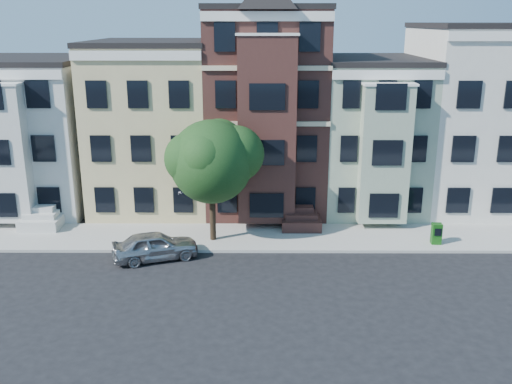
{
  "coord_description": "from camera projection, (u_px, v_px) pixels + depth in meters",
  "views": [
    {
      "loc": [
        -0.46,
        -21.07,
        11.47
      ],
      "look_at": [
        -0.56,
        2.94,
        4.2
      ],
      "focal_mm": 40.0,
      "sensor_mm": 36.0,
      "label": 1
    }
  ],
  "objects": [
    {
      "name": "parked_car",
      "position": [
        155.0,
        246.0,
        28.28
      ],
      "size": [
        4.53,
        2.97,
        1.43
      ],
      "primitive_type": "imported",
      "rotation": [
        0.0,
        0.0,
        1.9
      ],
      "color": "#A0A1A6",
      "rests_on": "ground"
    },
    {
      "name": "house_green",
      "position": [
        368.0,
        135.0,
        36.04
      ],
      "size": [
        6.0,
        9.0,
        9.0
      ],
      "primitive_type": "cube",
      "color": "#90A087",
      "rests_on": "ground"
    },
    {
      "name": "street_tree",
      "position": [
        212.0,
        167.0,
        29.51
      ],
      "size": [
        8.82,
        8.82,
        7.99
      ],
      "primitive_type": null,
      "rotation": [
        0.0,
        0.0,
        -0.35
      ],
      "color": "#234C1C",
      "rests_on": "far_sidewalk"
    },
    {
      "name": "ground",
      "position": [
        269.0,
        310.0,
        23.49
      ],
      "size": [
        120.0,
        120.0,
        0.0
      ],
      "primitive_type": "plane",
      "color": "black"
    },
    {
      "name": "house_brown",
      "position": [
        266.0,
        111.0,
        35.63
      ],
      "size": [
        7.0,
        9.0,
        12.0
      ],
      "primitive_type": "cube",
      "color": "#3E201B",
      "rests_on": "ground"
    },
    {
      "name": "house_yellow",
      "position": [
        155.0,
        127.0,
        35.95
      ],
      "size": [
        7.0,
        9.0,
        10.0
      ],
      "primitive_type": "cube",
      "color": "#CBB781",
      "rests_on": "ground"
    },
    {
      "name": "house_white",
      "position": [
        29.0,
        134.0,
        36.12
      ],
      "size": [
        8.0,
        9.0,
        9.0
      ],
      "primitive_type": "cube",
      "color": "beige",
      "rests_on": "ground"
    },
    {
      "name": "newspaper_box",
      "position": [
        436.0,
        234.0,
        29.93
      ],
      "size": [
        0.52,
        0.47,
        1.11
      ],
      "primitive_type": "cube",
      "rotation": [
        0.0,
        0.0,
        -0.04
      ],
      "color": "#165313",
      "rests_on": "far_sidewalk"
    },
    {
      "name": "far_sidewalk",
      "position": [
        267.0,
        237.0,
        31.12
      ],
      "size": [
        60.0,
        4.0,
        0.15
      ],
      "primitive_type": "cube",
      "color": "#9E9B93",
      "rests_on": "ground"
    },
    {
      "name": "house_cream",
      "position": [
        481.0,
        119.0,
        35.72
      ],
      "size": [
        8.0,
        9.0,
        11.0
      ],
      "primitive_type": "cube",
      "color": "silver",
      "rests_on": "ground"
    }
  ]
}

